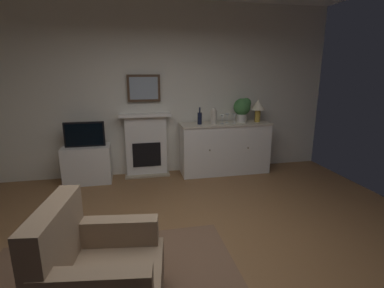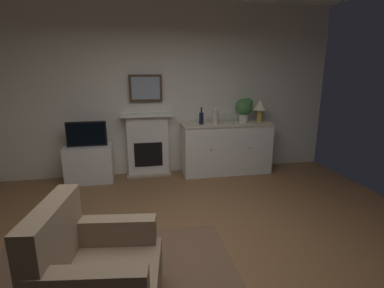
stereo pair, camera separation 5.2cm
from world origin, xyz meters
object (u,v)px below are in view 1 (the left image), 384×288
(wine_bottle, at_px, (200,118))
(tv_cabinet, at_px, (88,164))
(framed_picture, at_px, (144,88))
(wine_glass_right, at_px, (234,116))
(sideboard_cabinet, at_px, (225,148))
(tv_set, at_px, (85,134))
(wine_glass_center, at_px, (227,116))
(vase_decorative, at_px, (214,116))
(fireplace_unit, at_px, (146,145))
(wine_glass_left, at_px, (222,117))
(armchair, at_px, (97,274))
(potted_plant_small, at_px, (243,108))
(table_lamp, at_px, (258,106))

(wine_bottle, distance_m, tv_cabinet, 2.02)
(framed_picture, bearing_deg, wine_bottle, -14.37)
(wine_glass_right, bearing_deg, sideboard_cabinet, 160.54)
(wine_bottle, xyz_separation_m, tv_set, (-1.89, 0.00, -0.20))
(wine_glass_center, bearing_deg, sideboard_cabinet, -153.91)
(framed_picture, bearing_deg, vase_decorative, -13.34)
(fireplace_unit, height_order, wine_glass_left, fireplace_unit)
(sideboard_cabinet, xyz_separation_m, wine_glass_right, (0.14, -0.05, 0.58))
(fireplace_unit, distance_m, framed_picture, 0.97)
(armchair, bearing_deg, tv_set, 98.73)
(tv_cabinet, xyz_separation_m, potted_plant_small, (2.68, 0.03, 0.86))
(wine_glass_left, distance_m, tv_cabinet, 2.39)
(vase_decorative, bearing_deg, wine_bottle, 170.72)
(wine_glass_left, xyz_separation_m, vase_decorative, (-0.16, 0.00, 0.02))
(tv_cabinet, bearing_deg, wine_bottle, -0.81)
(sideboard_cabinet, height_order, armchair, armchair)
(framed_picture, height_order, wine_glass_left, framed_picture)
(wine_glass_left, height_order, tv_set, wine_glass_left)
(wine_glass_right, relative_size, tv_set, 0.27)
(sideboard_cabinet, relative_size, table_lamp, 4.00)
(wine_bottle, bearing_deg, tv_cabinet, 179.19)
(tv_set, bearing_deg, wine_bottle, -0.10)
(wine_bottle, xyz_separation_m, vase_decorative, (0.24, -0.04, 0.03))
(sideboard_cabinet, xyz_separation_m, wine_glass_center, (0.03, 0.02, 0.58))
(tv_set, distance_m, potted_plant_small, 2.71)
(wine_glass_center, relative_size, armchair, 0.18)
(tv_cabinet, relative_size, armchair, 0.82)
(table_lamp, distance_m, tv_set, 2.98)
(wine_bottle, xyz_separation_m, wine_glass_center, (0.50, 0.03, 0.01))
(fireplace_unit, height_order, tv_set, fireplace_unit)
(framed_picture, relative_size, wine_glass_center, 3.33)
(framed_picture, xyz_separation_m, potted_plant_small, (1.71, -0.18, -0.35))
(armchair, bearing_deg, fireplace_unit, 80.12)
(armchair, bearing_deg, wine_glass_left, 57.01)
(potted_plant_small, bearing_deg, vase_decorative, -170.31)
(framed_picture, distance_m, wine_glass_right, 1.62)
(framed_picture, xyz_separation_m, tv_set, (-0.98, -0.23, -0.70))
(tv_set, bearing_deg, wine_glass_right, -0.96)
(wine_glass_center, bearing_deg, tv_set, -179.43)
(fireplace_unit, bearing_deg, potted_plant_small, -4.42)
(wine_glass_center, xyz_separation_m, tv_set, (-2.39, -0.02, -0.21))
(table_lamp, relative_size, tv_set, 0.65)
(fireplace_unit, distance_m, sideboard_cabinet, 1.40)
(vase_decorative, xyz_separation_m, tv_set, (-2.12, 0.04, -0.23))
(sideboard_cabinet, height_order, wine_glass_right, wine_glass_right)
(sideboard_cabinet, distance_m, wine_glass_right, 0.59)
(fireplace_unit, xyz_separation_m, wine_glass_center, (1.42, -0.16, 0.48))
(vase_decorative, distance_m, armchair, 3.36)
(potted_plant_small, bearing_deg, wine_glass_center, -174.15)
(wine_glass_center, height_order, tv_cabinet, wine_glass_center)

